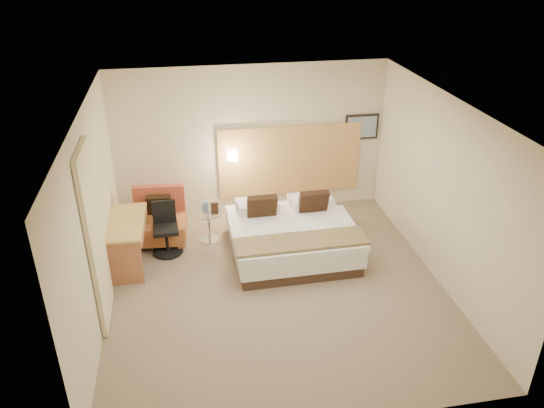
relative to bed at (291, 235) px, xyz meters
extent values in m
cube|color=#7D6B54|center=(-0.40, -0.91, -0.32)|extent=(4.80, 5.00, 0.02)
cube|color=white|center=(-0.40, -0.91, 2.40)|extent=(4.80, 5.00, 0.02)
cube|color=beige|center=(-0.40, 1.60, 1.04)|extent=(4.80, 0.02, 2.70)
cube|color=beige|center=(-0.40, -3.42, 1.04)|extent=(4.80, 0.02, 2.70)
cube|color=beige|center=(-2.81, -0.91, 1.04)|extent=(0.02, 5.00, 2.70)
cube|color=beige|center=(2.01, -0.91, 1.04)|extent=(0.02, 5.00, 2.70)
cube|color=tan|center=(0.30, 1.56, 0.64)|extent=(2.60, 0.04, 1.30)
cube|color=black|center=(1.62, 1.57, 1.19)|extent=(0.62, 0.03, 0.47)
cube|color=gray|center=(1.62, 1.55, 1.19)|extent=(0.54, 0.01, 0.39)
cylinder|color=white|center=(-0.75, 1.51, 0.84)|extent=(0.02, 0.12, 0.02)
cube|color=#FBE9C4|center=(-0.75, 1.45, 0.84)|extent=(0.15, 0.15, 0.15)
cube|color=beige|center=(-2.76, -1.16, 0.91)|extent=(0.06, 0.90, 2.42)
cylinder|color=#7A91BC|center=(-1.33, 0.63, 0.30)|extent=(0.06, 0.06, 0.19)
cylinder|color=#8DBCDB|center=(-1.28, 0.67, 0.30)|extent=(0.06, 0.06, 0.19)
cube|color=#382217|center=(-1.17, 0.54, 0.31)|extent=(0.12, 0.05, 0.20)
cube|color=#3D281E|center=(0.00, 0.00, -0.22)|extent=(1.86, 1.86, 0.17)
cube|color=white|center=(0.00, 0.00, 0.00)|extent=(1.92, 1.92, 0.28)
cube|color=white|center=(0.00, -0.27, 0.19)|extent=(1.97, 1.39, 0.09)
cube|color=white|center=(-0.47, 0.69, 0.23)|extent=(0.67, 0.37, 0.17)
cube|color=silver|center=(0.44, 0.70, 0.23)|extent=(0.67, 0.37, 0.17)
cube|color=white|center=(-0.46, 0.44, 0.32)|extent=(0.67, 0.37, 0.17)
cube|color=white|center=(0.45, 0.46, 0.32)|extent=(0.67, 0.37, 0.17)
cube|color=black|center=(-0.43, 0.25, 0.40)|extent=(0.48, 0.26, 0.48)
cube|color=black|center=(0.42, 0.27, 0.40)|extent=(0.48, 0.26, 0.48)
cube|color=orange|center=(0.01, -0.65, 0.26)|extent=(1.99, 0.55, 0.05)
cube|color=#985F47|center=(-2.43, 0.41, -0.26)|extent=(0.09, 0.09, 0.11)
cube|color=#B67356|center=(-1.76, 0.36, -0.26)|extent=(0.09, 0.09, 0.11)
cube|color=tan|center=(-2.39, 1.00, -0.26)|extent=(0.09, 0.09, 0.11)
cube|color=tan|center=(-1.72, 0.95, -0.26)|extent=(0.09, 0.09, 0.11)
cube|color=#A65A2C|center=(-2.08, 0.68, -0.04)|extent=(0.90, 0.80, 0.32)
cube|color=#B44A30|center=(-2.05, 0.99, 0.35)|extent=(0.85, 0.18, 0.48)
cube|color=black|center=(-2.06, 0.87, 0.27)|extent=(0.42, 0.23, 0.42)
cylinder|color=silver|center=(-1.27, 0.59, -0.30)|extent=(0.33, 0.33, 0.02)
cylinder|color=white|center=(-1.27, 0.59, -0.05)|extent=(0.04, 0.04, 0.48)
cylinder|color=silver|center=(-1.27, 0.59, 0.20)|extent=(0.48, 0.48, 0.01)
cube|color=tan|center=(-2.54, 0.11, 0.42)|extent=(0.59, 1.22, 0.04)
cube|color=#A66441|center=(-2.56, -0.46, 0.05)|extent=(0.50, 0.06, 0.71)
cube|color=#B39046|center=(-2.52, 0.67, 0.05)|extent=(0.50, 0.06, 0.71)
cube|color=tan|center=(-2.49, 0.10, 0.34)|extent=(0.49, 1.14, 0.10)
cylinder|color=black|center=(-1.97, 0.31, -0.28)|extent=(0.50, 0.50, 0.04)
cylinder|color=black|center=(-1.97, 0.31, -0.08)|extent=(0.06, 0.06, 0.37)
cube|color=black|center=(-1.97, 0.31, 0.12)|extent=(0.40, 0.40, 0.06)
cube|color=black|center=(-1.97, 0.49, 0.36)|extent=(0.37, 0.06, 0.39)
camera|label=1|loc=(-1.59, -7.16, 4.32)|focal=35.00mm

